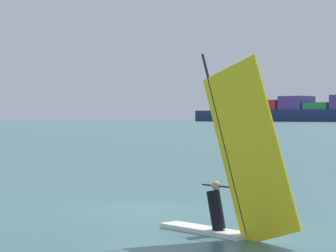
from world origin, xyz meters
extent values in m
plane|color=#386066|center=(0.00, 0.00, 0.00)|extent=(4000.00, 4000.00, 0.00)
cube|color=white|center=(3.07, -2.97, 0.06)|extent=(2.61, 1.60, 0.12)
cylinder|color=black|center=(3.62, -3.21, 2.24)|extent=(1.36, 0.64, 4.25)
cube|color=yellow|center=(4.33, -3.52, 2.05)|extent=(2.64, 1.20, 4.38)
cylinder|color=black|center=(3.74, -3.26, 1.17)|extent=(1.54, 0.71, 0.04)
cylinder|color=black|center=(3.39, -3.11, 0.59)|extent=(0.60, 0.50, 0.98)
sphere|color=tan|center=(3.39, -3.11, 1.18)|extent=(0.22, 0.22, 0.22)
cube|color=navy|center=(-82.53, 485.70, 4.48)|extent=(205.92, 95.52, 8.96)
cube|color=silver|center=(-157.51, 513.04, 16.81)|extent=(18.63, 24.91, 15.69)
cylinder|color=red|center=(-157.51, 513.04, 27.65)|extent=(4.00, 4.00, 6.00)
cube|color=red|center=(-116.57, 498.11, 12.86)|extent=(26.09, 27.91, 7.80)
cube|color=#59388C|center=(-96.18, 490.68, 14.16)|extent=(26.09, 27.91, 10.40)
cube|color=#2D8C47|center=(-75.79, 483.24, 11.56)|extent=(26.09, 27.91, 5.20)
cylinder|color=#19994C|center=(-9.41, 42.23, 0.63)|extent=(1.04, 1.04, 1.26)
cone|color=black|center=(-9.41, 42.23, 1.51)|extent=(0.73, 0.73, 0.50)
camera|label=1|loc=(8.45, -18.34, 2.79)|focal=71.69mm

